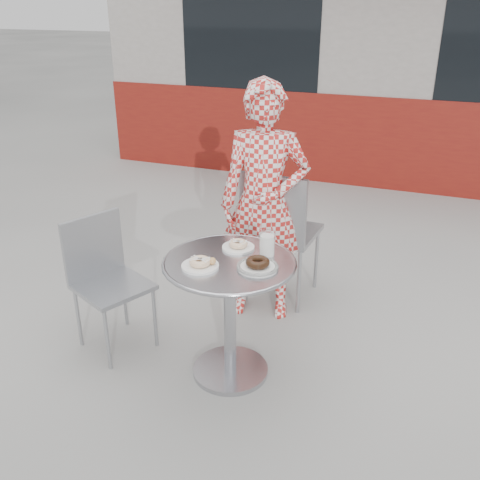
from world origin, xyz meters
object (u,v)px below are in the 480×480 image
(plate_far, at_px, (238,245))
(seated_person, at_px, (264,204))
(milk_cup, at_px, (267,244))
(plate_near, at_px, (201,264))
(plate_checker, at_px, (258,265))
(bistro_table, at_px, (230,290))
(chair_far, at_px, (281,258))
(chair_left, at_px, (115,310))

(plate_far, bearing_deg, seated_person, 94.11)
(milk_cup, bearing_deg, plate_near, -136.11)
(milk_cup, bearing_deg, plate_checker, -87.68)
(milk_cup, bearing_deg, seated_person, 110.20)
(bistro_table, relative_size, chair_far, 0.75)
(seated_person, bearing_deg, chair_far, 65.47)
(bistro_table, distance_m, chair_left, 0.80)
(chair_far, relative_size, chair_left, 1.18)
(seated_person, xyz_separation_m, milk_cup, (0.21, -0.57, 0.00))
(plate_checker, bearing_deg, chair_far, 99.31)
(chair_far, bearing_deg, plate_near, 87.62)
(seated_person, height_order, plate_checker, seated_person)
(bistro_table, bearing_deg, seated_person, 94.22)
(plate_near, xyz_separation_m, plate_checker, (0.27, 0.09, -0.00))
(plate_far, bearing_deg, chair_left, -168.12)
(plate_checker, relative_size, milk_cup, 1.59)
(bistro_table, height_order, milk_cup, milk_cup)
(bistro_table, bearing_deg, chair_far, 89.77)
(seated_person, distance_m, plate_near, 0.82)
(seated_person, relative_size, plate_checker, 7.29)
(seated_person, bearing_deg, plate_checker, -85.00)
(seated_person, height_order, milk_cup, seated_person)
(chair_far, height_order, chair_left, chair_far)
(chair_far, xyz_separation_m, chair_left, (-0.75, -0.94, -0.04))
(chair_left, xyz_separation_m, milk_cup, (0.90, 0.14, 0.52))
(chair_far, height_order, milk_cup, chair_far)
(bistro_table, xyz_separation_m, chair_left, (-0.75, 0.00, -0.29))
(bistro_table, relative_size, seated_person, 0.46)
(plate_checker, height_order, milk_cup, milk_cup)
(chair_far, bearing_deg, chair_left, 55.10)
(chair_far, xyz_separation_m, plate_checker, (0.16, -0.97, 0.43))
(chair_left, relative_size, plate_checker, 3.81)
(plate_far, xyz_separation_m, plate_near, (-0.10, -0.27, 0.00))
(bistro_table, distance_m, plate_checker, 0.25)
(bistro_table, bearing_deg, plate_near, -133.19)
(chair_far, height_order, seated_person, seated_person)
(chair_left, height_order, seated_person, seated_person)
(bistro_table, height_order, plate_checker, plate_checker)
(plate_far, bearing_deg, milk_cup, -6.36)
(chair_left, distance_m, plate_far, 0.89)
(chair_left, relative_size, milk_cup, 6.07)
(chair_far, height_order, plate_near, chair_far)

